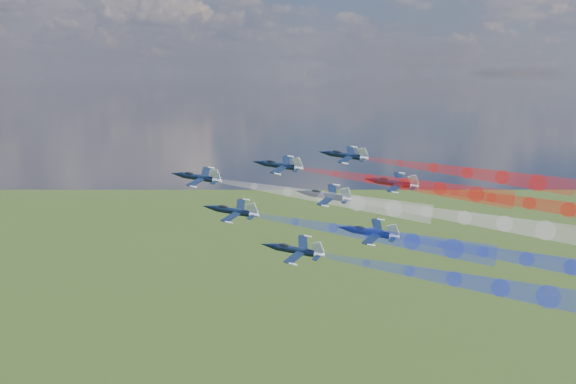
{
  "coord_description": "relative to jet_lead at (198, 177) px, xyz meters",
  "views": [
    {
      "loc": [
        -8.02,
        -157.46,
        173.51
      ],
      "look_at": [
        11.84,
        -22.35,
        148.97
      ],
      "focal_mm": 41.23,
      "sensor_mm": 36.0,
      "label": 1
    }
  ],
  "objects": [
    {
      "name": "jet_lead",
      "position": [
        0.0,
        0.0,
        0.0
      ],
      "size": [
        15.39,
        14.51,
        7.29
      ],
      "primitive_type": null,
      "rotation": [
        0.11,
        -0.31,
        1.1
      ],
      "color": "black"
    },
    {
      "name": "trail_lead",
      "position": [
        25.14,
        -11.73,
        -2.86
      ],
      "size": [
        42.45,
        23.67,
        9.71
      ],
      "primitive_type": null,
      "rotation": [
        0.11,
        -0.31,
        1.1
      ],
      "color": "white"
    },
    {
      "name": "jet_inner_left",
      "position": [
        6.55,
        -14.98,
        -4.59
      ],
      "size": [
        15.39,
        14.51,
        7.29
      ],
      "primitive_type": null,
      "rotation": [
        0.11,
        -0.31,
        1.1
      ],
      "color": "black"
    },
    {
      "name": "trail_inner_left",
      "position": [
        31.69,
        -26.7,
        -7.45
      ],
      "size": [
        42.45,
        23.67,
        9.71
      ],
      "primitive_type": null,
      "rotation": [
        0.11,
        -0.31,
        1.1
      ],
      "color": "#1B2DEB"
    },
    {
      "name": "jet_inner_right",
      "position": [
        18.24,
        2.25,
        1.96
      ],
      "size": [
        15.39,
        14.51,
        7.29
      ],
      "primitive_type": null,
      "rotation": [
        0.11,
        -0.31,
        1.1
      ],
      "color": "black"
    },
    {
      "name": "trail_inner_right",
      "position": [
        43.38,
        -9.48,
        -0.9
      ],
      "size": [
        42.45,
        23.67,
        9.71
      ],
      "primitive_type": null,
      "rotation": [
        0.11,
        -0.31,
        1.1
      ],
      "color": "red"
    },
    {
      "name": "jet_outer_left",
      "position": [
        16.6,
        -30.46,
        -8.81
      ],
      "size": [
        15.39,
        14.51,
        7.29
      ],
      "primitive_type": null,
      "rotation": [
        0.11,
        -0.31,
        1.1
      ],
      "color": "black"
    },
    {
      "name": "trail_outer_left",
      "position": [
        41.74,
        -42.19,
        -11.67
      ],
      "size": [
        42.45,
        23.67,
        9.71
      ],
      "primitive_type": null,
      "rotation": [
        0.11,
        -0.31,
        1.1
      ],
      "color": "#1B2DEB"
    },
    {
      "name": "jet_center_third",
      "position": [
        25.9,
        -12.14,
        -2.53
      ],
      "size": [
        15.39,
        14.51,
        7.29
      ],
      "primitive_type": null,
      "rotation": [
        0.11,
        -0.31,
        1.1
      ],
      "color": "black"
    },
    {
      "name": "trail_center_third",
      "position": [
        51.04,
        -23.87,
        -5.39
      ],
      "size": [
        42.45,
        23.67,
        9.71
      ],
      "primitive_type": null,
      "rotation": [
        0.11,
        -0.31,
        1.1
      ],
      "color": "white"
    },
    {
      "name": "jet_outer_right",
      "position": [
        34.42,
        6.99,
        3.34
      ],
      "size": [
        15.39,
        14.51,
        7.29
      ],
      "primitive_type": null,
      "rotation": [
        0.11,
        -0.31,
        1.1
      ],
      "color": "black"
    },
    {
      "name": "trail_outer_right",
      "position": [
        59.56,
        -4.74,
        0.48
      ],
      "size": [
        42.45,
        23.67,
        9.71
      ],
      "primitive_type": null,
      "rotation": [
        0.11,
        -0.31,
        1.1
      ],
      "color": "red"
    },
    {
      "name": "jet_rear_left",
      "position": [
        31.55,
        -26.43,
        -7.06
      ],
      "size": [
        15.39,
        14.51,
        7.29
      ],
      "primitive_type": null,
      "rotation": [
        0.11,
        -0.31,
        1.1
      ],
      "color": "black"
    },
    {
      "name": "trail_rear_left",
      "position": [
        56.69,
        -38.16,
        -9.92
      ],
      "size": [
        42.45,
        23.67,
        9.71
      ],
      "primitive_type": null,
      "rotation": [
        0.11,
        -0.31,
        1.1
      ],
      "color": "#1B2DEB"
    },
    {
      "name": "jet_rear_right",
      "position": [
        41.63,
        -7.8,
        -0.96
      ],
      "size": [
        15.39,
        14.51,
        7.29
      ],
      "primitive_type": null,
      "rotation": [
        0.11,
        -0.31,
        1.1
      ],
      "color": "black"
    },
    {
      "name": "trail_rear_right",
      "position": [
        66.76,
        -19.53,
        -3.82
      ],
      "size": [
        42.45,
        23.67,
        9.71
      ],
      "primitive_type": null,
      "rotation": [
        0.11,
        -0.31,
        1.1
      ],
      "color": "red"
    }
  ]
}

